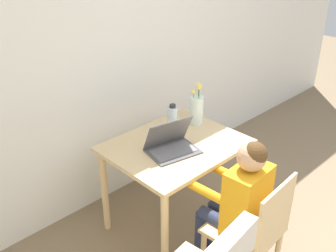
% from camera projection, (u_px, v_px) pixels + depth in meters
% --- Properties ---
extents(wall_back, '(6.40, 0.05, 2.50)m').
position_uv_depth(wall_back, '(141.00, 42.00, 3.12)').
color(wall_back, white).
rests_on(wall_back, ground_plane).
extents(dining_table, '(0.92, 0.74, 0.72)m').
position_uv_depth(dining_table, '(175.00, 156.00, 2.81)').
color(dining_table, '#D6B784').
rests_on(dining_table, ground_plane).
extents(chair_occupied, '(0.42, 0.42, 0.83)m').
position_uv_depth(chair_occupied, '(253.00, 232.00, 2.38)').
color(chair_occupied, '#D6B784').
rests_on(chair_occupied, ground_plane).
extents(person_seated, '(0.32, 0.44, 1.04)m').
position_uv_depth(person_seated, '(239.00, 197.00, 2.35)').
color(person_seated, orange).
rests_on(person_seated, ground_plane).
extents(laptop, '(0.38, 0.31, 0.23)m').
position_uv_depth(laptop, '(171.00, 144.00, 2.65)').
color(laptop, '#4C4C51').
rests_on(laptop, dining_table).
extents(flower_vase, '(0.11, 0.11, 0.33)m').
position_uv_depth(flower_vase, '(197.00, 109.00, 2.98)').
color(flower_vase, silver).
rests_on(flower_vase, dining_table).
extents(water_bottle, '(0.07, 0.07, 0.22)m').
position_uv_depth(water_bottle, '(172.00, 119.00, 2.87)').
color(water_bottle, silver).
rests_on(water_bottle, dining_table).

